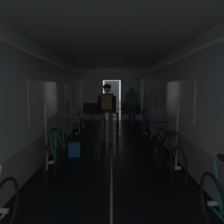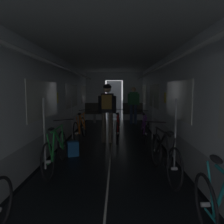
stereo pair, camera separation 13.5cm
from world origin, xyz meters
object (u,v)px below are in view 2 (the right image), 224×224
Objects in this scene: bench_seat_far_right at (133,111)px; bicycle_red_in_aisle at (118,128)px; bicycle_black at (164,156)px; person_cyclist_aisle at (107,107)px; bicycle_orange at (80,129)px; bench_seat_far_left at (95,111)px; bicycle_green at (56,151)px; backpack_on_floor at (73,149)px; bicycle_purple at (145,129)px; person_standing_near_bench at (133,103)px.

bench_seat_far_right reaches higher than bicycle_red_in_aisle.
bicycle_black is 0.98× the size of person_cyclist_aisle.
bench_seat_far_left is at bearing 88.97° from bicycle_orange.
bicycle_black is 2.79m from person_cyclist_aisle.
bicycle_red_in_aisle is (0.32, 0.27, -0.69)m from person_cyclist_aisle.
bicycle_orange is at bearing 126.32° from bicycle_black.
bicycle_green is at bearing -112.36° from person_cyclist_aisle.
bench_seat_far_right is at bearing 90.89° from bicycle_black.
bicycle_orange is at bearing 92.62° from backpack_on_floor.
bench_seat_far_right reaches higher than bicycle_green.
bicycle_black is 2.67m from bicycle_purple.
person_cyclist_aisle is at bearing -14.33° from bicycle_orange.
person_standing_near_bench is at bearing 73.32° from person_cyclist_aisle.
bicycle_red_in_aisle is (-0.82, 0.06, 0.00)m from bicycle_purple.
person_standing_near_bench reaches higher than bicycle_green.
bench_seat_far_left is 0.58× the size of bicycle_purple.
bicycle_purple is (1.91, -3.63, -0.19)m from bench_seat_far_left.
bicycle_red_in_aisle is (1.22, 2.46, 0.00)m from bicycle_green.
bench_seat_far_left is 0.58× the size of bicycle_black.
backpack_on_floor is (-1.80, -5.11, -0.40)m from bench_seat_far_right.
bicycle_green is 0.95m from backpack_on_floor.
bicycle_black is (0.10, -6.29, -0.18)m from bench_seat_far_right.
bench_seat_far_right is 4.08m from bicycle_orange.
bicycle_black is at bearing -31.90° from backpack_on_floor.
bicycle_purple reaches higher than bicycle_red_in_aisle.
bench_seat_far_right is 2.89× the size of backpack_on_floor.
bench_seat_far_left is at bearing 180.00° from bench_seat_far_right.
person_standing_near_bench is at bearing 90.92° from bicycle_black.
backpack_on_floor is at bearing -89.97° from bench_seat_far_left.
person_cyclist_aisle is at bearing -78.70° from bench_seat_far_left.
bicycle_purple is at bearing -88.32° from bench_seat_far_right.
person_standing_near_bench is (0.00, -0.38, 0.41)m from bench_seat_far_right.
bicycle_green is at bearing -108.93° from person_standing_near_bench.
bench_seat_far_left is 0.57× the size of person_cyclist_aisle.
bicycle_black is at bearing -73.22° from bench_seat_far_left.
bench_seat_far_right is (1.80, 0.00, 0.00)m from bench_seat_far_left.
bicycle_green is (-0.13, -6.03, -0.18)m from bench_seat_far_left.
bicycle_purple reaches higher than bicycle_black.
bicycle_purple is 2.42m from backpack_on_floor.
person_cyclist_aisle is (-1.13, 2.46, 0.69)m from bicycle_black.
bench_seat_far_right is at bearing 74.92° from person_cyclist_aisle.
bicycle_orange is at bearing 165.67° from person_cyclist_aisle.
bicycle_purple reaches higher than bench_seat_far_left.
bicycle_green is at bearing -116.42° from bicycle_red_in_aisle.
person_cyclist_aisle is 1.74m from backpack_on_floor.
bicycle_black is 5.95m from person_standing_near_bench.
bicycle_black is at bearing -89.11° from bench_seat_far_right.
bicycle_black reaches higher than bicycle_red_in_aisle.
bicycle_purple reaches higher than bicycle_green.
bench_seat_far_left is at bearing 106.78° from bicycle_black.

